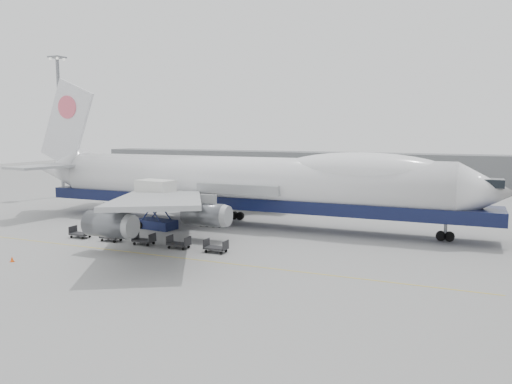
% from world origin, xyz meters
% --- Properties ---
extents(ground, '(260.00, 260.00, 0.00)m').
position_xyz_m(ground, '(0.00, 0.00, 0.00)').
color(ground, gray).
rests_on(ground, ground).
extents(apron_line, '(60.00, 0.15, 0.01)m').
position_xyz_m(apron_line, '(0.00, -6.00, 0.01)').
color(apron_line, gold).
rests_on(apron_line, ground).
extents(hangar, '(110.00, 8.00, 7.00)m').
position_xyz_m(hangar, '(-10.00, 70.00, 3.50)').
color(hangar, slate).
rests_on(hangar, ground).
extents(floodlight_mast, '(2.40, 2.40, 25.43)m').
position_xyz_m(floodlight_mast, '(-42.00, 24.00, 14.27)').
color(floodlight_mast, slate).
rests_on(floodlight_mast, ground).
extents(airliner, '(67.00, 55.30, 19.98)m').
position_xyz_m(airliner, '(0.64, 12.00, 5.62)').
color(airliner, white).
rests_on(airliner, ground).
extents(catering_truck, '(5.38, 4.03, 6.12)m').
position_xyz_m(catering_truck, '(-8.79, 5.39, 3.45)').
color(catering_truck, '#171E45').
rests_on(catering_truck, ground).
extents(traffic_cone, '(0.37, 0.37, 0.54)m').
position_xyz_m(traffic_cone, '(-12.13, -13.42, 0.26)').
color(traffic_cone, '#FE530D').
rests_on(traffic_cone, ground).
extents(dolly_0, '(2.30, 1.35, 1.30)m').
position_xyz_m(dolly_0, '(-13.69, -2.67, 0.53)').
color(dolly_0, '#2D2D30').
rests_on(dolly_0, ground).
extents(dolly_1, '(2.30, 1.35, 1.30)m').
position_xyz_m(dolly_1, '(-9.30, -2.67, 0.53)').
color(dolly_1, '#2D2D30').
rests_on(dolly_1, ground).
extents(dolly_2, '(2.30, 1.35, 1.30)m').
position_xyz_m(dolly_2, '(-4.92, -2.67, 0.53)').
color(dolly_2, '#2D2D30').
rests_on(dolly_2, ground).
extents(dolly_3, '(2.30, 1.35, 1.30)m').
position_xyz_m(dolly_3, '(-0.53, -2.67, 0.53)').
color(dolly_3, '#2D2D30').
rests_on(dolly_3, ground).
extents(dolly_4, '(2.30, 1.35, 1.30)m').
position_xyz_m(dolly_4, '(3.86, -2.67, 0.53)').
color(dolly_4, '#2D2D30').
rests_on(dolly_4, ground).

